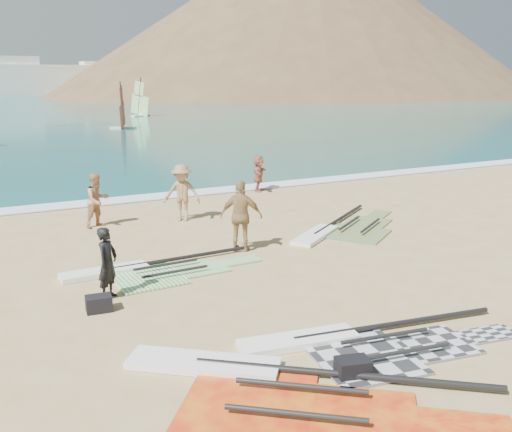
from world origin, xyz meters
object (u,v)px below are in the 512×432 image
rig_green (149,271)px  rig_grey (361,344)px  rig_orange (342,229)px  beachgoer_mid (182,193)px  beachgoer_right (259,173)px  person_wetsuit (108,263)px  beachgoer_left (97,200)px  beachgoer_back (241,216)px  gear_bag_near (99,304)px  gear_bag_far (353,368)px  rig_red (270,387)px

rig_green → rig_grey: bearing=-71.1°
rig_grey → rig_orange: bearing=65.1°
beachgoer_mid → beachgoer_right: beachgoer_mid is taller
rig_grey → person_wetsuit: size_ratio=3.27×
person_wetsuit → rig_orange: bearing=-31.7°
rig_grey → beachgoer_left: 10.83m
person_wetsuit → beachgoer_back: beachgoer_back is taller
beachgoer_left → beachgoer_right: 7.78m
rig_green → gear_bag_near: 2.42m
person_wetsuit → beachgoer_back: size_ratio=0.80×
gear_bag_far → beachgoer_mid: bearing=83.1°
rig_green → gear_bag_far: bearing=-80.2°
gear_bag_near → person_wetsuit: person_wetsuit is taller
rig_red → gear_bag_far: 1.37m
gear_bag_far → person_wetsuit: person_wetsuit is taller
rig_green → gear_bag_near: gear_bag_near is taller
rig_orange → gear_bag_far: gear_bag_far is taller
beachgoer_left → beachgoer_right: (7.27, 2.76, -0.11)m
rig_orange → beachgoer_back: 3.84m
rig_grey → person_wetsuit: person_wetsuit is taller
gear_bag_near → rig_orange: bearing=18.8°
person_wetsuit → beachgoer_mid: (3.87, 5.72, 0.16)m
rig_red → beachgoer_mid: (2.66, 10.60, 0.89)m
rig_orange → beachgoer_right: size_ratio=3.50×
rig_grey → beachgoer_mid: 10.14m
rig_green → rig_red: 6.06m
rig_grey → beachgoer_back: bearing=92.6°
gear_bag_near → beachgoer_left: beachgoer_left is taller
beachgoer_left → rig_red: bearing=-112.9°
gear_bag_near → gear_bag_far: size_ratio=0.98×
beachgoer_left → beachgoer_mid: size_ratio=0.92×
beachgoer_mid → person_wetsuit: bearing=-90.1°
rig_green → beachgoer_right: (7.24, 7.80, 0.71)m
person_wetsuit → beachgoer_left: beachgoer_left is taller
rig_red → beachgoer_back: (2.84, 6.62, 0.93)m
rig_red → gear_bag_near: gear_bag_near is taller
rig_green → person_wetsuit: 1.88m
gear_bag_near → beachgoer_right: size_ratio=0.34×
rig_green → beachgoer_right: 10.67m
gear_bag_near → beachgoer_left: (1.59, 6.84, 0.70)m
beachgoer_right → gear_bag_far: bearing=-166.1°
rig_red → gear_bag_far: (1.33, -0.28, 0.11)m
beachgoer_right → beachgoer_back: bearing=-174.8°
person_wetsuit → beachgoer_back: bearing=-23.9°
rig_green → beachgoer_mid: (2.61, 4.54, 0.89)m
gear_bag_far → beachgoer_back: 7.11m
gear_bag_near → beachgoer_mid: size_ratio=0.27×
rig_orange → rig_green: bearing=154.4°
gear_bag_far → gear_bag_near: bearing=122.6°
beachgoer_mid → beachgoer_back: (0.19, -3.98, 0.04)m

